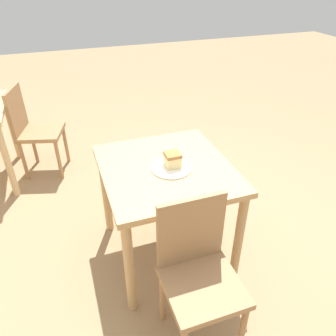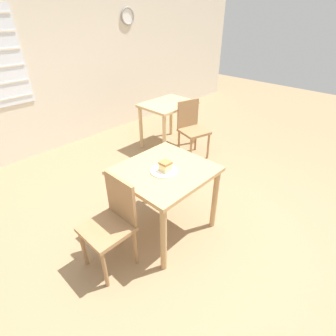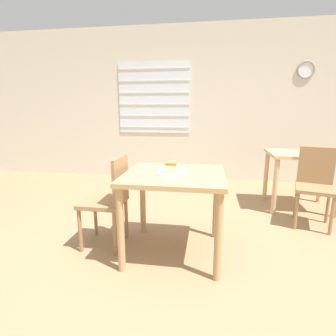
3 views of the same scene
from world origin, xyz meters
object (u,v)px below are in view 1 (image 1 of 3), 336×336
Objects in this scene: dining_table_near at (166,182)px; chair_far_corner at (33,128)px; chair_near_window at (198,271)px; plate at (171,168)px; cake_slice at (173,160)px.

dining_table_near is 0.98× the size of chair_far_corner.
chair_near_window is 3.44× the size of plate.
chair_near_window is at bearing 174.23° from plate.
cake_slice is (-1.54, -0.91, 0.34)m from chair_far_corner.
plate is at bearing 84.23° from chair_near_window.
plate is at bearing -134.26° from chair_far_corner.
chair_far_corner reaches higher than cake_slice.
plate is at bearing 133.01° from cake_slice.
dining_table_near is 1.76m from chair_far_corner.
cake_slice is (0.61, -0.07, 0.34)m from chair_near_window.
plate is (0.60, -0.06, 0.28)m from chair_near_window.
dining_table_near is at bearing 86.75° from chair_near_window.
chair_far_corner is 1.81m from plate.
dining_table_near is 0.98× the size of chair_near_window.
chair_far_corner is 1.82m from cake_slice.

